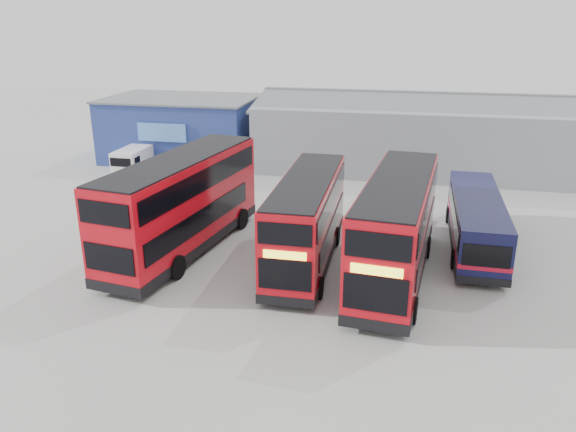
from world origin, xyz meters
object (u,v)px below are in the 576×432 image
(office_block, at_px, (183,128))
(double_decker_centre, at_px, (307,222))
(maintenance_shed, at_px, (451,134))
(double_decker_right, at_px, (396,230))
(single_decker_blue, at_px, (476,223))
(panel_van, at_px, (135,159))
(double_decker_left, at_px, (182,206))

(office_block, xyz_separation_m, double_decker_centre, (14.08, -19.05, -0.42))
(maintenance_shed, bearing_deg, double_decker_centre, -110.62)
(double_decker_right, height_order, single_decker_blue, double_decker_right)
(office_block, xyz_separation_m, panel_van, (-1.79, -5.36, -1.47))
(office_block, height_order, double_decker_right, office_block)
(maintenance_shed, height_order, single_decker_blue, maintenance_shed)
(double_decker_centre, bearing_deg, double_decker_left, 178.28)
(office_block, distance_m, double_decker_left, 20.40)
(single_decker_blue, bearing_deg, office_block, -33.72)
(panel_van, bearing_deg, office_block, 71.76)
(double_decker_right, bearing_deg, double_decker_centre, 175.63)
(office_block, xyz_separation_m, double_decker_right, (18.33, -19.80, -0.21))
(double_decker_right, xyz_separation_m, single_decker_blue, (4.00, 4.48, -0.99))
(double_decker_centre, bearing_deg, panel_van, 138.75)
(office_block, relative_size, panel_van, 2.69)
(double_decker_left, xyz_separation_m, double_decker_right, (10.68, -0.89, -0.11))
(double_decker_right, xyz_separation_m, panel_van, (-20.12, 14.44, -1.25))
(double_decker_left, relative_size, panel_van, 2.62)
(double_decker_centre, height_order, panel_van, double_decker_centre)
(office_block, relative_size, double_decker_right, 1.07)
(double_decker_centre, height_order, double_decker_right, double_decker_right)
(double_decker_left, height_order, single_decker_blue, double_decker_left)
(office_block, height_order, maintenance_shed, maintenance_shed)
(office_block, relative_size, double_decker_centre, 1.19)
(double_decker_centre, xyz_separation_m, panel_van, (-15.87, 13.69, -1.04))
(double_decker_left, height_order, double_decker_centre, double_decker_left)
(double_decker_right, bearing_deg, panel_van, 149.93)
(double_decker_centre, distance_m, double_decker_right, 4.32)
(double_decker_centre, height_order, single_decker_blue, double_decker_centre)
(maintenance_shed, relative_size, single_decker_blue, 2.96)
(office_block, height_order, panel_van, office_block)
(single_decker_blue, xyz_separation_m, panel_van, (-24.12, 9.96, -0.27))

